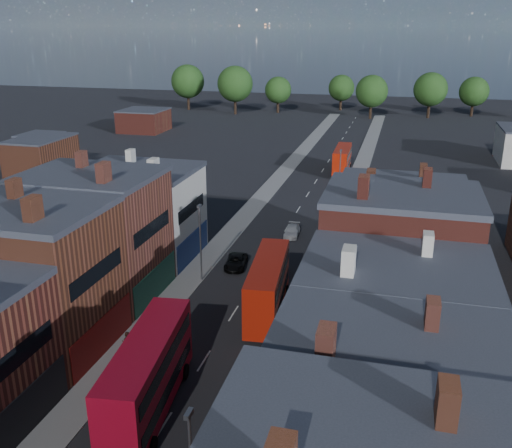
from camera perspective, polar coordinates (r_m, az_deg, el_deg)
The scene contains 11 objects.
pavement_west at distance 77.07m, azimuth -1.33°, elevation 0.54°, with size 3.00×200.00×0.12m, color gray.
pavement_east at distance 74.74m, azimuth 8.30°, elevation -0.27°, with size 3.00×200.00×0.12m, color gray.
lamp_post_2 at distance 57.22m, azimuth -5.59°, elevation -1.36°, with size 0.25×0.70×8.12m.
lamp_post_3 at distance 83.08m, azimuth 8.38°, elevation 5.06°, with size 0.25×0.70×8.12m.
bus_0 at distance 39.76m, azimuth -10.76°, elevation -14.48°, with size 4.28×12.67×5.36m.
bus_1 at distance 51.35m, azimuth 1.18°, elevation -6.18°, with size 3.80×11.85×5.03m.
bus_2 at distance 102.07m, azimuth 8.60°, elevation 6.40°, with size 2.84×10.61×4.56m.
car_2 at distance 61.64m, azimuth -2.02°, elevation -3.80°, with size 2.12×4.59×1.28m, color black.
car_3 at distance 70.93m, azimuth 3.63°, elevation -0.70°, with size 1.71×4.21×1.22m, color silver.
ped_1 at distance 47.30m, azimuth -12.76°, elevation -11.42°, with size 0.86×0.47×1.76m, color #402319.
ped_3 at distance 39.25m, azimuth 3.08°, elevation -17.95°, with size 1.07×0.49×1.83m, color #544D48.
Camera 1 is at (13.63, -20.19, 24.73)m, focal length 40.00 mm.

